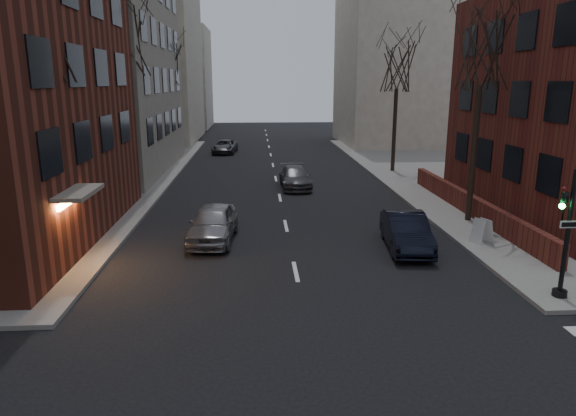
# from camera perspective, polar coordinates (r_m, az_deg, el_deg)

# --- Properties ---
(low_wall_right) EXTENTS (0.35, 16.00, 1.00)m
(low_wall_right) POSITION_cam_1_polar(r_m,az_deg,el_deg) (27.18, 19.60, 0.36)
(low_wall_right) COLOR maroon
(low_wall_right) RESTS_ON sidewalk_far_right
(building_distant_la) EXTENTS (14.00, 16.00, 18.00)m
(building_distant_la) POSITION_cam_1_polar(r_m,az_deg,el_deg) (61.84, -16.98, 15.55)
(building_distant_la) COLOR beige
(building_distant_la) RESTS_ON ground
(building_distant_ra) EXTENTS (14.00, 14.00, 16.00)m
(building_distant_ra) POSITION_cam_1_polar(r_m,az_deg,el_deg) (57.65, 13.35, 14.93)
(building_distant_ra) COLOR beige
(building_distant_ra) RESTS_ON ground
(building_distant_lb) EXTENTS (10.00, 12.00, 14.00)m
(building_distant_lb) POSITION_cam_1_polar(r_m,az_deg,el_deg) (78.14, -12.54, 13.89)
(building_distant_lb) COLOR beige
(building_distant_lb) RESTS_ON ground
(traffic_signal) EXTENTS (0.76, 0.44, 4.00)m
(traffic_signal) POSITION_cam_1_polar(r_m,az_deg,el_deg) (17.68, 28.37, -3.36)
(traffic_signal) COLOR black
(traffic_signal) RESTS_ON sidewalk_far_right
(tree_left_a) EXTENTS (4.18, 4.18, 10.26)m
(tree_left_a) POSITION_cam_1_polar(r_m,az_deg,el_deg) (20.73, -25.91, 17.64)
(tree_left_a) COLOR #2D231C
(tree_left_a) RESTS_ON sidewalk_far_left
(tree_left_b) EXTENTS (4.40, 4.40, 10.80)m
(tree_left_b) POSITION_cam_1_polar(r_m,az_deg,el_deg) (32.22, -17.77, 17.34)
(tree_left_b) COLOR #2D231C
(tree_left_b) RESTS_ON sidewalk_far_left
(tree_left_c) EXTENTS (3.96, 3.96, 9.72)m
(tree_left_c) POSITION_cam_1_polar(r_m,az_deg,el_deg) (45.89, -13.41, 15.31)
(tree_left_c) COLOR #2D231C
(tree_left_c) RESTS_ON sidewalk_far_left
(tree_right_a) EXTENTS (3.96, 3.96, 9.72)m
(tree_right_a) POSITION_cam_1_polar(r_m,az_deg,el_deg) (25.43, 20.82, 16.18)
(tree_right_a) COLOR #2D231C
(tree_right_a) RESTS_ON sidewalk_far_right
(tree_right_b) EXTENTS (3.74, 3.74, 9.18)m
(tree_right_b) POSITION_cam_1_polar(r_m,az_deg,el_deg) (38.64, 12.07, 15.04)
(tree_right_b) COLOR #2D231C
(tree_right_b) RESTS_ON sidewalk_far_right
(streetlamp_near) EXTENTS (0.36, 0.36, 6.28)m
(streetlamp_near) POSITION_cam_1_polar(r_m,az_deg,el_deg) (28.22, -17.81, 8.38)
(streetlamp_near) COLOR black
(streetlamp_near) RESTS_ON sidewalk_far_left
(streetlamp_far) EXTENTS (0.36, 0.36, 6.28)m
(streetlamp_far) POSITION_cam_1_polar(r_m,az_deg,el_deg) (47.82, -12.03, 10.76)
(streetlamp_far) COLOR black
(streetlamp_far) RESTS_ON sidewalk_far_left
(parked_sedan) EXTENTS (1.95, 4.56, 1.46)m
(parked_sedan) POSITION_cam_1_polar(r_m,az_deg,el_deg) (21.33, 12.99, -2.55)
(parked_sedan) COLOR black
(parked_sedan) RESTS_ON ground
(car_lane_silver) EXTENTS (2.17, 4.64, 1.53)m
(car_lane_silver) POSITION_cam_1_polar(r_m,az_deg,el_deg) (22.05, -8.34, -1.69)
(car_lane_silver) COLOR gray
(car_lane_silver) RESTS_ON ground
(car_lane_gray) EXTENTS (1.94, 4.57, 1.32)m
(car_lane_gray) POSITION_cam_1_polar(r_m,az_deg,el_deg) (32.79, 0.80, 3.41)
(car_lane_gray) COLOR #3D3D42
(car_lane_gray) RESTS_ON ground
(car_lane_far) EXTENTS (2.43, 4.57, 1.22)m
(car_lane_far) POSITION_cam_1_polar(r_m,az_deg,el_deg) (49.17, -7.04, 6.79)
(car_lane_far) COLOR #3C3C41
(car_lane_far) RESTS_ON ground
(sandwich_board) EXTENTS (0.65, 0.75, 1.02)m
(sandwich_board) POSITION_cam_1_polar(r_m,az_deg,el_deg) (22.60, 20.78, -2.36)
(sandwich_board) COLOR silver
(sandwich_board) RESTS_ON sidewalk_far_right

